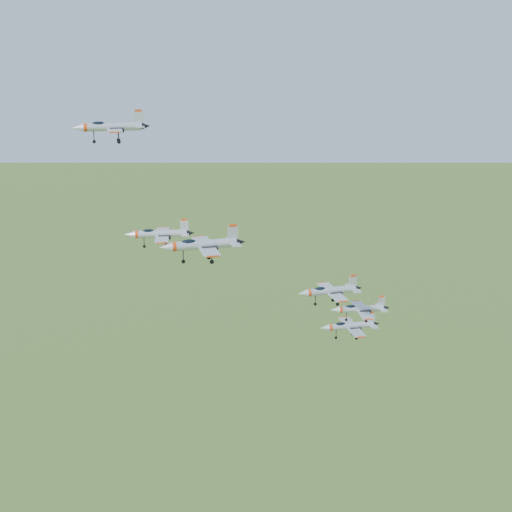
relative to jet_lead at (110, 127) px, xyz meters
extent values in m
cylinder|color=#B1B5BE|center=(0.41, 0.00, -0.04)|extent=(10.31, 1.58, 1.49)
cone|color=#B1B5BE|center=(-5.77, 0.05, -0.04)|extent=(2.07, 1.51, 1.49)
cone|color=black|center=(6.36, -0.06, -0.04)|extent=(1.61, 1.28, 1.26)
ellipsoid|color=black|center=(-2.11, 0.02, 0.53)|extent=(2.53, 1.09, 0.94)
cube|color=#B1B5BE|center=(0.61, -3.21, -0.32)|extent=(2.68, 5.06, 0.16)
cube|color=#B1B5BE|center=(0.67, 3.20, -0.32)|extent=(2.68, 5.06, 0.16)
cube|color=#B1B5BE|center=(5.10, -0.05, 1.51)|extent=(1.72, 0.15, 2.40)
cube|color=red|center=(5.10, -0.05, 2.77)|extent=(1.26, 0.17, 0.40)
cylinder|color=#B1B5BE|center=(7.84, -5.28, -19.05)|extent=(9.51, 2.47, 1.36)
cone|color=#B1B5BE|center=(2.23, -4.60, -19.05)|extent=(2.03, 1.57, 1.36)
cone|color=black|center=(13.24, -5.92, -19.05)|extent=(1.59, 1.32, 1.16)
ellipsoid|color=black|center=(5.56, -5.00, -18.54)|extent=(2.40, 1.25, 0.86)
cube|color=#B1B5BE|center=(7.70, -8.21, -19.31)|extent=(2.94, 4.85, 0.15)
cube|color=#B1B5BE|center=(8.40, -2.39, -19.31)|extent=(2.94, 4.85, 0.15)
cube|color=#B1B5BE|center=(12.10, -5.79, -17.64)|extent=(1.57, 0.31, 2.20)
cube|color=red|center=(12.10, -5.79, -16.49)|extent=(1.16, 0.28, 0.37)
cylinder|color=#B1B5BE|center=(12.25, -29.56, -14.58)|extent=(9.83, 1.78, 1.41)
cone|color=#B1B5BE|center=(6.39, -29.78, -14.58)|extent=(2.01, 1.49, 1.41)
cone|color=black|center=(17.90, -29.35, -14.58)|extent=(1.57, 1.26, 1.20)
ellipsoid|color=black|center=(9.87, -29.65, -14.05)|extent=(2.43, 1.11, 0.90)
cube|color=#B1B5BE|center=(12.59, -32.60, -14.85)|extent=(2.68, 4.87, 0.15)
cube|color=#B1B5BE|center=(12.36, -26.51, -14.85)|extent=(2.68, 4.87, 0.15)
cube|color=#B1B5BE|center=(16.71, -29.39, -13.11)|extent=(1.63, 0.19, 2.28)
cube|color=red|center=(16.71, -29.39, -11.92)|extent=(1.20, 0.20, 0.38)
cylinder|color=#B1B5BE|center=(40.56, -6.79, -32.19)|extent=(9.99, 1.93, 1.43)
cone|color=#B1B5BE|center=(34.61, -7.09, -32.19)|extent=(2.06, 1.53, 1.43)
cone|color=black|center=(46.29, -6.50, -32.19)|extent=(1.60, 1.30, 1.22)
ellipsoid|color=black|center=(38.13, -6.91, -31.65)|extent=(2.48, 1.15, 0.91)
cube|color=#B1B5BE|center=(40.93, -9.86, -32.47)|extent=(2.78, 4.98, 0.15)
cube|color=#B1B5BE|center=(40.62, -3.69, -32.47)|extent=(2.78, 4.98, 0.15)
cube|color=#B1B5BE|center=(45.08, -6.56, -30.70)|extent=(1.66, 0.22, 2.32)
cube|color=red|center=(45.08, -6.56, -29.49)|extent=(1.22, 0.22, 0.39)
cylinder|color=#B1B5BE|center=(40.73, -22.54, -30.05)|extent=(7.92, 1.98, 1.13)
cone|color=#B1B5BE|center=(36.05, -22.02, -30.05)|extent=(1.68, 1.30, 1.13)
cone|color=black|center=(45.24, -23.03, -30.05)|extent=(1.32, 1.09, 0.96)
ellipsoid|color=black|center=(38.82, -22.33, -29.63)|extent=(2.00, 1.02, 0.72)
cube|color=#B1B5BE|center=(40.64, -24.98, -30.27)|extent=(2.41, 4.03, 0.12)
cube|color=#B1B5BE|center=(41.17, -20.13, -30.27)|extent=(2.41, 4.03, 0.12)
cube|color=#B1B5BE|center=(44.28, -22.93, -28.88)|extent=(1.31, 0.25, 1.83)
cube|color=red|center=(44.28, -22.93, -27.92)|extent=(0.97, 0.23, 0.31)
cylinder|color=#B1B5BE|center=(41.81, -15.05, -36.39)|extent=(8.69, 1.38, 1.25)
cone|color=#B1B5BE|center=(36.61, -14.98, -36.39)|extent=(1.75, 1.28, 1.25)
cone|color=black|center=(46.82, -15.13, -36.39)|extent=(1.36, 1.08, 1.06)
ellipsoid|color=black|center=(39.69, -15.02, -35.92)|extent=(2.13, 0.93, 0.80)
cube|color=#B1B5BE|center=(41.97, -17.76, -36.63)|extent=(2.28, 4.27, 0.13)
cube|color=#B1B5BE|center=(42.05, -12.36, -36.63)|extent=(2.28, 4.27, 0.13)
cube|color=#B1B5BE|center=(45.76, -15.11, -35.09)|extent=(1.45, 0.14, 2.02)
cube|color=red|center=(45.76, -15.11, -34.03)|extent=(1.06, 0.15, 0.34)
camera|label=1|loc=(-2.74, -132.05, 15.11)|focal=50.00mm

